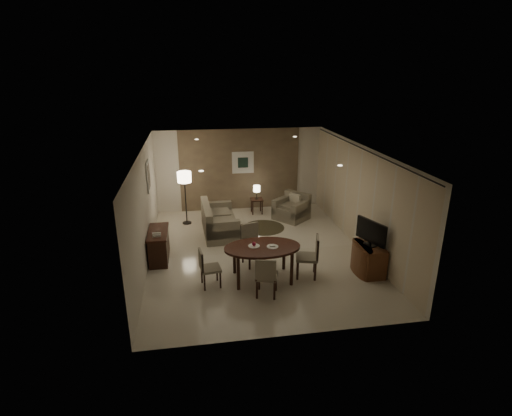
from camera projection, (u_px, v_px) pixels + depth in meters
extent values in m
cube|color=beige|center=(257.00, 252.00, 10.45)|extent=(5.50, 7.00, 0.00)
cube|color=white|center=(257.00, 150.00, 9.55)|extent=(5.50, 7.00, 0.00)
cube|color=#78664B|center=(240.00, 170.00, 13.26)|extent=(5.50, 0.00, 2.70)
cube|color=beige|center=(145.00, 209.00, 9.58)|extent=(0.00, 7.00, 2.70)
cube|color=beige|center=(361.00, 198.00, 10.42)|extent=(0.00, 7.00, 2.70)
cube|color=#78664B|center=(240.00, 170.00, 13.24)|extent=(3.96, 0.03, 2.70)
cylinder|color=black|center=(363.00, 149.00, 9.98)|extent=(0.03, 6.80, 0.03)
cube|color=silver|center=(243.00, 162.00, 13.15)|extent=(0.72, 0.03, 0.72)
cube|color=black|center=(243.00, 163.00, 13.14)|extent=(0.34, 0.01, 0.34)
cube|color=silver|center=(148.00, 176.00, 10.53)|extent=(0.03, 0.60, 0.80)
cube|color=gray|center=(149.00, 176.00, 10.54)|extent=(0.01, 0.46, 0.64)
cylinder|color=white|center=(201.00, 171.00, 7.67)|extent=(0.10, 0.10, 0.01)
cylinder|color=white|center=(340.00, 165.00, 8.10)|extent=(0.10, 0.10, 0.01)
cylinder|color=white|center=(197.00, 139.00, 11.02)|extent=(0.10, 0.10, 0.01)
cylinder|color=white|center=(295.00, 137.00, 11.44)|extent=(0.10, 0.10, 0.01)
cylinder|color=white|center=(254.00, 246.00, 8.88)|extent=(0.26, 0.26, 0.02)
cylinder|color=white|center=(273.00, 247.00, 8.85)|extent=(0.26, 0.26, 0.02)
sphere|color=maroon|center=(254.00, 244.00, 8.86)|extent=(0.09, 0.09, 0.09)
cube|color=white|center=(273.00, 246.00, 8.84)|extent=(0.12, 0.08, 0.03)
cylinder|color=#3C3321|center=(264.00, 227.00, 12.02)|extent=(1.23, 1.23, 0.01)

